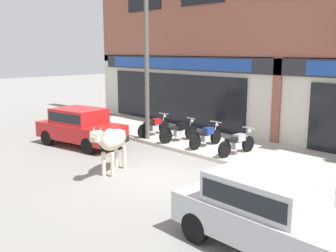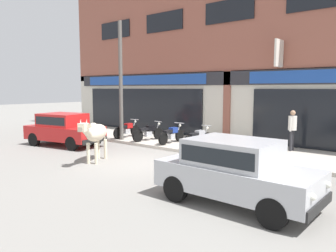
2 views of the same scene
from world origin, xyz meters
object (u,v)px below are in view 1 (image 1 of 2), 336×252
at_px(utility_pole, 147,70).
at_px(motorcycle_3, 237,144).
at_px(motorcycle_2, 206,137).
at_px(car_0, 80,125).
at_px(motorcycle_1, 179,132).
at_px(motorcycle_0, 154,126).
at_px(car_1, 268,209).
at_px(cow, 112,141).

bearing_deg(utility_pole, motorcycle_3, 9.12).
relative_size(motorcycle_2, utility_pole, 0.33).
bearing_deg(motorcycle_3, motorcycle_2, 177.06).
height_order(car_0, motorcycle_1, car_0).
bearing_deg(motorcycle_2, car_0, -141.36).
relative_size(car_0, motorcycle_0, 2.10).
distance_m(motorcycle_0, motorcycle_1, 1.49).
height_order(motorcycle_2, utility_pole, utility_pole).
distance_m(car_1, motorcycle_1, 8.52).
height_order(cow, motorcycle_3, cow).
bearing_deg(cow, motorcycle_3, 69.32).
relative_size(car_1, utility_pole, 0.65).
xyz_separation_m(motorcycle_0, utility_pole, (0.30, -0.62, 2.39)).
relative_size(car_0, utility_pole, 0.68).
bearing_deg(motorcycle_3, car_0, -150.69).
xyz_separation_m(cow, utility_pole, (-2.44, 3.44, 1.90)).
distance_m(cow, motorcycle_1, 4.27).
height_order(motorcycle_1, motorcycle_2, same).
distance_m(car_0, motorcycle_1, 3.84).
bearing_deg(motorcycle_1, car_1, -34.05).
bearing_deg(car_0, motorcycle_2, 38.64).
relative_size(car_1, motorcycle_3, 2.01).
xyz_separation_m(car_0, utility_pole, (1.27, 2.31, 2.09)).
distance_m(cow, motorcycle_0, 4.93).
height_order(cow, utility_pole, utility_pole).
bearing_deg(motorcycle_3, motorcycle_1, -179.47).
height_order(car_1, motorcycle_3, car_1).
bearing_deg(utility_pole, car_1, -26.74).
distance_m(car_0, car_1, 9.70).
bearing_deg(utility_pole, car_0, -118.87).
height_order(cow, motorcycle_2, cow).
distance_m(motorcycle_2, motorcycle_3, 1.47).
bearing_deg(motorcycle_3, car_1, -48.35).
distance_m(car_0, utility_pole, 3.37).
xyz_separation_m(car_0, motorcycle_1, (2.46, 2.93, -0.30)).
distance_m(cow, motorcycle_3, 4.39).
bearing_deg(motorcycle_1, utility_pole, -152.74).
xyz_separation_m(cow, car_1, (5.80, -0.71, -0.19)).
xyz_separation_m(cow, car_0, (-3.72, 1.13, -0.19)).
bearing_deg(car_1, cow, 173.01).
xyz_separation_m(car_0, motorcycle_0, (0.97, 2.94, -0.30)).
height_order(motorcycle_1, utility_pole, utility_pole).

